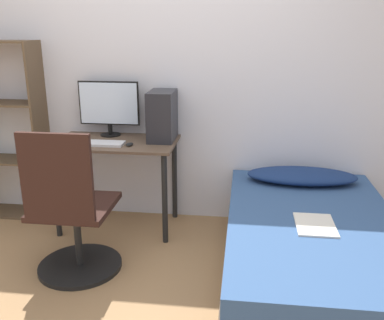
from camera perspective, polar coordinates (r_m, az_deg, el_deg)
ground_plane at (r=2.83m, az=-8.18°, el=-18.39°), size 14.00×14.00×0.00m
wall_back at (r=3.64m, az=-3.45°, el=11.18°), size 8.00×0.05×2.50m
desk at (r=3.55m, az=-10.06°, el=0.47°), size 0.98×0.57×0.75m
office_chair at (r=3.01m, az=-15.68°, el=-7.82°), size 0.58×0.58×1.05m
bed at (r=2.99m, az=15.56°, el=-11.61°), size 1.13×1.88×0.46m
pillow at (r=3.49m, az=14.44°, el=-2.04°), size 0.86×0.36×0.11m
magazine at (r=2.80m, az=16.10°, el=-8.29°), size 0.24×0.32×0.01m
monitor at (r=3.67m, az=-11.02°, el=7.12°), size 0.51×0.17×0.46m
keyboard at (r=3.45m, az=-12.44°, el=2.20°), size 0.41×0.15×0.02m
pc_tower at (r=3.48m, az=-4.00°, el=5.92°), size 0.20×0.33×0.40m
mouse at (r=3.37m, az=-8.32°, el=2.08°), size 0.06×0.09×0.02m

